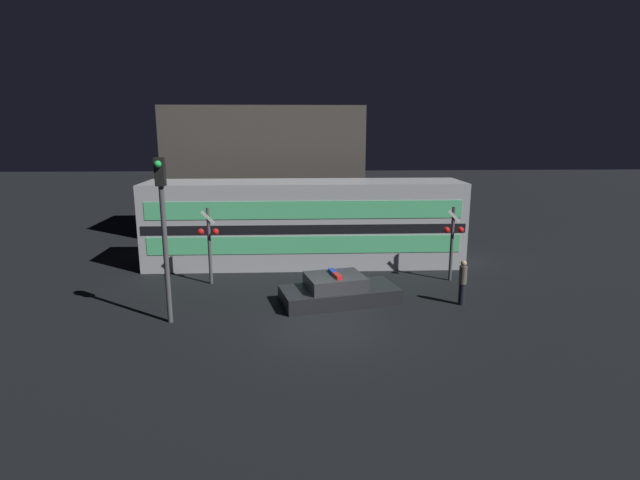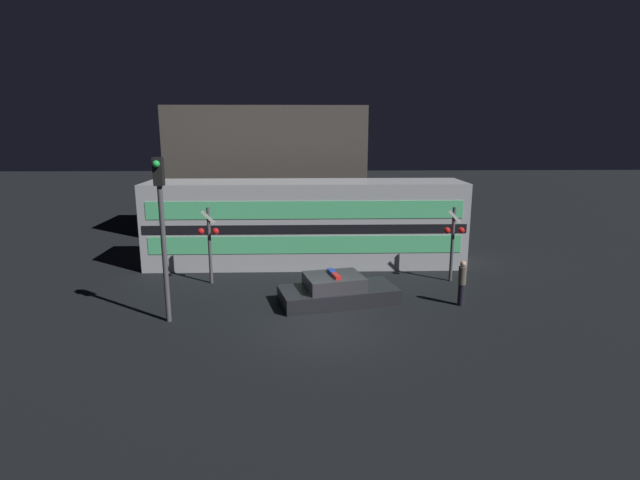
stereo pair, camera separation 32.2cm
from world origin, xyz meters
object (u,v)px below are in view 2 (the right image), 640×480
object	(u,v)px
police_car	(337,291)
pedestrian	(462,283)
crossing_signal_near	(453,239)
train	(306,223)
traffic_light_corner	(162,221)

from	to	relation	value
police_car	pedestrian	world-z (taller)	pedestrian
crossing_signal_near	pedestrian	bearing A→B (deg)	-99.08
train	traffic_light_corner	bearing A→B (deg)	-122.90
train	traffic_light_corner	size ratio (longest dim) A/B	2.69
police_car	traffic_light_corner	bearing A→B (deg)	-177.38
train	pedestrian	world-z (taller)	train
pedestrian	crossing_signal_near	distance (m)	3.14
train	traffic_light_corner	distance (m)	8.75
pedestrian	crossing_signal_near	xyz separation A→B (m)	(0.47, 2.94, 1.00)
train	pedestrian	size ratio (longest dim) A/B	8.73
train	crossing_signal_near	distance (m)	6.92
train	police_car	xyz separation A→B (m)	(1.17, -5.55, -1.56)
police_car	pedestrian	xyz separation A→B (m)	(4.57, -0.43, 0.44)
train	crossing_signal_near	world-z (taller)	train
train	traffic_light_corner	xyz separation A→B (m)	(-4.68, -7.24, 1.48)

